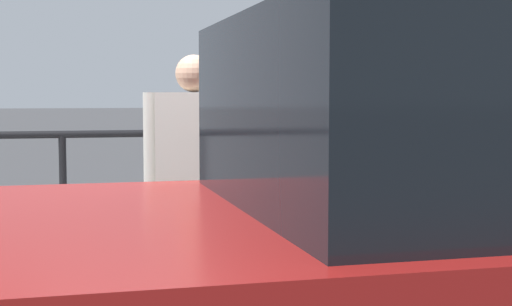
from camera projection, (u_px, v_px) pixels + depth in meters
The scene contains 4 objects.
sidewalk_curb at pixel (222, 297), 5.27m from camera, with size 36.00×2.60×0.14m, color #ADA8A0.
parking_meter at pixel (289, 143), 4.25m from camera, with size 0.17×0.18×1.49m.
pedestrian_at_meter at pixel (195, 176), 4.27m from camera, with size 0.67×0.44×1.58m.
background_railing at pixel (196, 165), 6.30m from camera, with size 24.06×0.06×1.07m.
Camera 1 is at (-0.98, -3.79, 1.50)m, focal length 52.49 mm.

